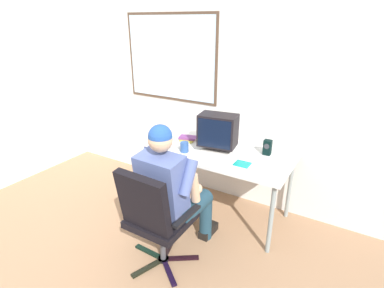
{
  "coord_description": "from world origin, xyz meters",
  "views": [
    {
      "loc": [
        1.51,
        -0.86,
        1.98
      ],
      "look_at": [
        0.23,
        1.26,
        0.97
      ],
      "focal_mm": 28.2,
      "sensor_mm": 36.0,
      "label": 1
    }
  ],
  "objects_px": {
    "office_chair": "(154,215)",
    "crt_monitor": "(218,131)",
    "book_stack": "(188,138)",
    "coffee_mug": "(184,147)",
    "desk": "(220,156)",
    "cd_case": "(242,164)",
    "desk_speaker": "(267,147)",
    "wine_glass": "(171,140)",
    "person_seated": "(172,188)"
  },
  "relations": [
    {
      "from": "book_stack",
      "to": "coffee_mug",
      "type": "relative_size",
      "value": 1.98
    },
    {
      "from": "crt_monitor",
      "to": "cd_case",
      "type": "bearing_deg",
      "value": -25.8
    },
    {
      "from": "desk",
      "to": "coffee_mug",
      "type": "relative_size",
      "value": 14.1
    },
    {
      "from": "desk",
      "to": "person_seated",
      "type": "bearing_deg",
      "value": -96.54
    },
    {
      "from": "office_chair",
      "to": "person_seated",
      "type": "height_order",
      "value": "person_seated"
    },
    {
      "from": "cd_case",
      "to": "coffee_mug",
      "type": "bearing_deg",
      "value": -177.22
    },
    {
      "from": "crt_monitor",
      "to": "desk_speaker",
      "type": "relative_size",
      "value": 2.65
    },
    {
      "from": "crt_monitor",
      "to": "cd_case",
      "type": "distance_m",
      "value": 0.44
    },
    {
      "from": "office_chair",
      "to": "person_seated",
      "type": "relative_size",
      "value": 0.75
    },
    {
      "from": "crt_monitor",
      "to": "coffee_mug",
      "type": "relative_size",
      "value": 3.87
    },
    {
      "from": "wine_glass",
      "to": "cd_case",
      "type": "height_order",
      "value": "wine_glass"
    },
    {
      "from": "book_stack",
      "to": "person_seated",
      "type": "bearing_deg",
      "value": -66.94
    },
    {
      "from": "wine_glass",
      "to": "crt_monitor",
      "type": "bearing_deg",
      "value": 26.05
    },
    {
      "from": "desk_speaker",
      "to": "coffee_mug",
      "type": "xyz_separation_m",
      "value": [
        -0.74,
        -0.37,
        -0.02
      ]
    },
    {
      "from": "coffee_mug",
      "to": "office_chair",
      "type": "bearing_deg",
      "value": -75.2
    },
    {
      "from": "person_seated",
      "to": "book_stack",
      "type": "distance_m",
      "value": 0.91
    },
    {
      "from": "desk",
      "to": "cd_case",
      "type": "height_order",
      "value": "cd_case"
    },
    {
      "from": "book_stack",
      "to": "cd_case",
      "type": "xyz_separation_m",
      "value": [
        0.75,
        -0.25,
        -0.02
      ]
    },
    {
      "from": "person_seated",
      "to": "crt_monitor",
      "type": "xyz_separation_m",
      "value": [
        0.05,
        0.74,
        0.3
      ]
    },
    {
      "from": "office_chair",
      "to": "wine_glass",
      "type": "bearing_deg",
      "value": 114.6
    },
    {
      "from": "book_stack",
      "to": "coffee_mug",
      "type": "xyz_separation_m",
      "value": [
        0.14,
        -0.28,
        0.03
      ]
    },
    {
      "from": "office_chair",
      "to": "wine_glass",
      "type": "relative_size",
      "value": 6.52
    },
    {
      "from": "desk",
      "to": "office_chair",
      "type": "xyz_separation_m",
      "value": [
        -0.09,
        -1.0,
        -0.14
      ]
    },
    {
      "from": "desk",
      "to": "cd_case",
      "type": "xyz_separation_m",
      "value": [
        0.31,
        -0.17,
        0.06
      ]
    },
    {
      "from": "office_chair",
      "to": "book_stack",
      "type": "height_order",
      "value": "office_chair"
    },
    {
      "from": "book_stack",
      "to": "coffee_mug",
      "type": "distance_m",
      "value": 0.32
    },
    {
      "from": "desk",
      "to": "person_seated",
      "type": "distance_m",
      "value": 0.75
    },
    {
      "from": "desk",
      "to": "office_chair",
      "type": "bearing_deg",
      "value": -95.26
    },
    {
      "from": "desk",
      "to": "cd_case",
      "type": "bearing_deg",
      "value": -28.41
    },
    {
      "from": "coffee_mug",
      "to": "crt_monitor",
      "type": "bearing_deg",
      "value": 35.82
    },
    {
      "from": "person_seated",
      "to": "desk_speaker",
      "type": "distance_m",
      "value": 1.07
    },
    {
      "from": "wine_glass",
      "to": "cd_case",
      "type": "relative_size",
      "value": 1.0
    },
    {
      "from": "crt_monitor",
      "to": "coffee_mug",
      "type": "height_order",
      "value": "crt_monitor"
    },
    {
      "from": "book_stack",
      "to": "crt_monitor",
      "type": "bearing_deg",
      "value": -12.16
    },
    {
      "from": "person_seated",
      "to": "coffee_mug",
      "type": "bearing_deg",
      "value": 111.73
    },
    {
      "from": "person_seated",
      "to": "cd_case",
      "type": "relative_size",
      "value": 8.7
    },
    {
      "from": "desk",
      "to": "crt_monitor",
      "type": "distance_m",
      "value": 0.27
    },
    {
      "from": "office_chair",
      "to": "coffee_mug",
      "type": "bearing_deg",
      "value": 104.8
    },
    {
      "from": "office_chair",
      "to": "crt_monitor",
      "type": "relative_size",
      "value": 2.37
    },
    {
      "from": "desk_speaker",
      "to": "book_stack",
      "type": "xyz_separation_m",
      "value": [
        -0.88,
        -0.08,
        -0.05
      ]
    },
    {
      "from": "cd_case",
      "to": "coffee_mug",
      "type": "relative_size",
      "value": 1.4
    },
    {
      "from": "crt_monitor",
      "to": "desk_speaker",
      "type": "bearing_deg",
      "value": 20.26
    },
    {
      "from": "person_seated",
      "to": "wine_glass",
      "type": "distance_m",
      "value": 0.68
    },
    {
      "from": "crt_monitor",
      "to": "coffee_mug",
      "type": "distance_m",
      "value": 0.37
    },
    {
      "from": "desk",
      "to": "wine_glass",
      "type": "xyz_separation_m",
      "value": [
        -0.45,
        -0.21,
        0.16
      ]
    },
    {
      "from": "desk_speaker",
      "to": "cd_case",
      "type": "bearing_deg",
      "value": -109.74
    },
    {
      "from": "person_seated",
      "to": "wine_glass",
      "type": "relative_size",
      "value": 8.67
    },
    {
      "from": "desk",
      "to": "crt_monitor",
      "type": "bearing_deg",
      "value": -174.24
    },
    {
      "from": "book_stack",
      "to": "desk",
      "type": "bearing_deg",
      "value": -10.94
    },
    {
      "from": "book_stack",
      "to": "coffee_mug",
      "type": "height_order",
      "value": "coffee_mug"
    }
  ]
}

